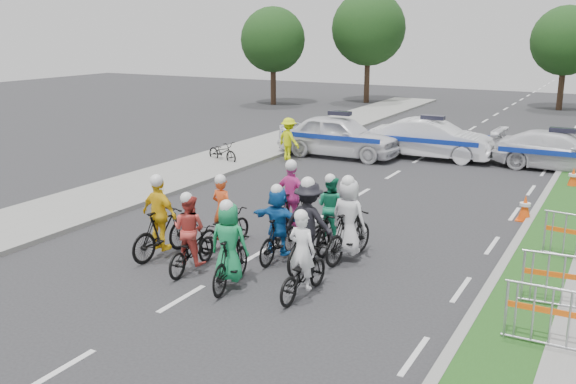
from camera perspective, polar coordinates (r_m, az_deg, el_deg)
The scene contains 25 objects.
ground at distance 12.62m, azimuth -9.42°, elevation -9.36°, with size 90.00×90.00×0.00m, color #28282B.
curb_right at distance 15.04m, azimuth 18.84°, elevation -5.73°, with size 0.20×60.00×0.12m, color gray.
grass_strip at distance 14.96m, azimuth 21.48°, elevation -6.10°, with size 1.20×60.00×0.11m, color #1F4817.
sidewalk_left at distance 20.24m, azimuth -15.36°, elevation -0.29°, with size 3.00×60.00×0.13m, color gray.
rider_0 at distance 12.36m, azimuth 1.32°, elevation -6.72°, with size 0.66×1.75×1.77m.
rider_1 at distance 12.76m, azimuth -5.19°, elevation -5.46°, with size 0.85×1.81×1.84m.
rider_2 at distance 13.75m, azimuth -8.66°, elevation -4.36°, with size 0.77×1.76×1.75m.
rider_3 at distance 14.64m, azimuth -11.22°, elevation -2.93°, with size 1.00×1.88×1.93m.
rider_4 at distance 13.75m, azimuth 1.88°, elevation -3.64°, with size 1.13×1.99×2.03m.
rider_5 at distance 14.14m, azimuth -0.85°, elevation -3.25°, with size 1.41×1.69×1.77m.
rider_6 at distance 15.08m, azimuth -5.75°, elevation -2.79°, with size 0.81×1.81×1.79m.
rider_7 at distance 14.24m, azimuth 5.39°, elevation -3.15°, with size 0.89×1.92×1.96m.
rider_8 at distance 15.35m, azimuth 3.84°, elevation -2.23°, with size 0.90×1.77×1.72m.
rider_9 at distance 15.85m, azimuth 0.41°, elevation -1.28°, with size 1.02×1.90×1.94m.
police_car_0 at distance 25.64m, azimuth 4.58°, elevation 4.99°, with size 1.95×4.86×1.66m, color white.
police_car_1 at distance 25.78m, azimuth 12.65°, elevation 4.61°, with size 1.63×4.69×1.54m, color white.
police_car_2 at distance 25.20m, azimuth 23.07°, elevation 3.37°, with size 1.92×4.72×1.37m, color white.
marshal_hiviz at distance 24.84m, azimuth 0.08°, elevation 4.72°, with size 1.07×0.61×1.65m, color #DBEE0C.
barrier_0 at distance 11.12m, azimuth 23.69°, elevation -10.69°, with size 2.00×0.50×1.12m, color #A5A8AD, non-canonical shape.
cone_0 at distance 18.28m, azimuth 20.31°, elevation -1.36°, with size 0.40×0.40×0.70m.
cone_1 at distance 22.44m, azimuth 24.00°, elevation 1.12°, with size 0.40×0.40×0.70m.
parked_bike at distance 24.59m, azimuth -5.85°, elevation 3.56°, with size 0.55×1.57×0.82m, color black.
tree_0 at distance 42.68m, azimuth -1.34°, elevation 13.37°, with size 4.20×4.20×6.30m.
tree_3 at distance 44.11m, azimuth 7.16°, elevation 14.22°, with size 4.90×4.90×7.35m.
tree_4 at distance 43.23m, azimuth 23.47°, elevation 12.23°, with size 4.20×4.20×6.30m.
Camera 1 is at (7.22, -9.02, 5.07)m, focal length 40.00 mm.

